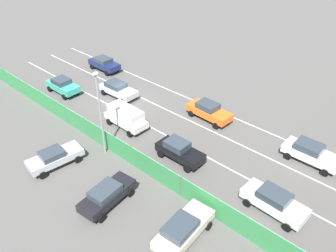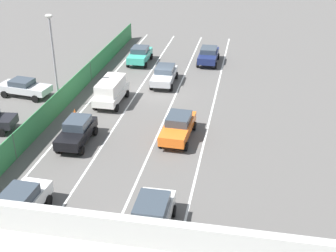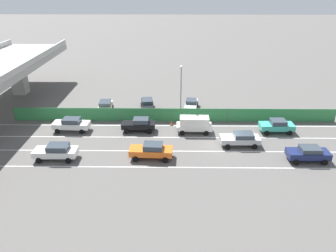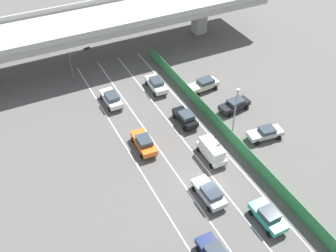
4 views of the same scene
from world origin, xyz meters
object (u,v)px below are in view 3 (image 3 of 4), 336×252
at_px(car_hatchback_white, 71,124).
at_px(car_taxi_orange, 152,150).
at_px(car_van_white, 194,124).
at_px(car_sedan_black, 139,124).
at_px(car_sedan_silver, 241,139).
at_px(car_sedan_white, 56,151).
at_px(parked_sedan_dark, 147,104).
at_px(parked_sedan_cream, 105,107).
at_px(street_lamp, 181,88).
at_px(traffic_cone, 172,123).
at_px(car_taxi_teal, 277,125).
at_px(parked_wagon_silver, 191,104).
at_px(car_sedan_navy, 308,153).

relative_size(car_hatchback_white, car_taxi_orange, 0.99).
height_order(car_van_white, car_taxi_orange, car_van_white).
xyz_separation_m(car_sedan_black, car_van_white, (-0.31, -7.07, 0.25)).
height_order(car_sedan_silver, car_taxi_orange, car_taxi_orange).
relative_size(car_sedan_black, car_sedan_white, 0.92).
distance_m(parked_sedan_dark, parked_sedan_cream, 6.21).
bearing_deg(car_taxi_orange, car_hatchback_white, 57.81).
height_order(car_sedan_black, street_lamp, street_lamp).
bearing_deg(street_lamp, parked_sedan_cream, 77.72).
bearing_deg(car_van_white, traffic_cone, 53.10).
bearing_deg(parked_sedan_dark, car_sedan_black, 175.96).
xyz_separation_m(car_sedan_silver, car_taxi_orange, (-3.03, 10.31, 0.05)).
bearing_deg(parked_sedan_dark, car_hatchback_white, 128.95).
xyz_separation_m(car_sedan_silver, traffic_cone, (5.66, 8.13, -0.62)).
relative_size(car_taxi_teal, traffic_cone, 7.14).
bearing_deg(parked_sedan_dark, car_taxi_orange, -174.00).
relative_size(car_van_white, parked_wagon_silver, 0.95).
distance_m(car_taxi_orange, parked_wagon_silver, 15.26).
height_order(car_taxi_orange, traffic_cone, car_taxi_orange).
relative_size(car_sedan_white, traffic_cone, 7.76).
relative_size(car_taxi_teal, car_sedan_black, 1.00).
height_order(parked_sedan_cream, street_lamp, street_lamp).
distance_m(car_taxi_teal, parked_sedan_cream, 24.00).
height_order(car_sedan_black, parked_wagon_silver, car_sedan_black).
distance_m(car_hatchback_white, parked_sedan_cream, 6.90).
bearing_deg(street_lamp, car_taxi_teal, -107.34).
relative_size(parked_sedan_dark, street_lamp, 0.60).
bearing_deg(car_taxi_orange, parked_sedan_cream, 30.40).
height_order(car_sedan_silver, parked_sedan_cream, parked_sedan_cream).
bearing_deg(traffic_cone, parked_sedan_cream, 66.70).
bearing_deg(street_lamp, car_hatchback_white, 104.80).
bearing_deg(car_sedan_black, car_taxi_orange, -163.58).
xyz_separation_m(car_sedan_silver, car_sedan_white, (-3.36, 20.66, 0.05)).
height_order(car_taxi_orange, parked_sedan_cream, car_taxi_orange).
relative_size(car_sedan_silver, traffic_cone, 7.69).
bearing_deg(car_hatchback_white, car_taxi_teal, -90.16).
bearing_deg(car_hatchback_white, car_van_white, -90.81).
bearing_deg(car_hatchback_white, traffic_cone, -81.51).
distance_m(parked_wagon_silver, parked_sedan_cream, 12.75).
xyz_separation_m(car_taxi_teal, car_sedan_silver, (-3.65, 5.31, -0.03)).
bearing_deg(car_taxi_teal, traffic_cone, 81.52).
xyz_separation_m(parked_sedan_dark, traffic_cone, (-5.54, -3.68, -0.63)).
xyz_separation_m(car_van_white, car_taxi_orange, (-6.53, 5.05, -0.24)).
xyz_separation_m(car_taxi_orange, car_sedan_navy, (-0.36, -16.92, -0.03)).
xyz_separation_m(car_taxi_teal, car_hatchback_white, (0.07, 26.36, 0.02)).
xyz_separation_m(car_van_white, street_lamp, (3.96, 1.64, 3.43)).
relative_size(car_taxi_teal, car_hatchback_white, 0.91).
bearing_deg(car_sedan_white, street_lamp, -51.79).
bearing_deg(car_sedan_black, street_lamp, -56.04).
xyz_separation_m(car_sedan_black, parked_wagon_silver, (7.54, -7.12, -0.09)).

